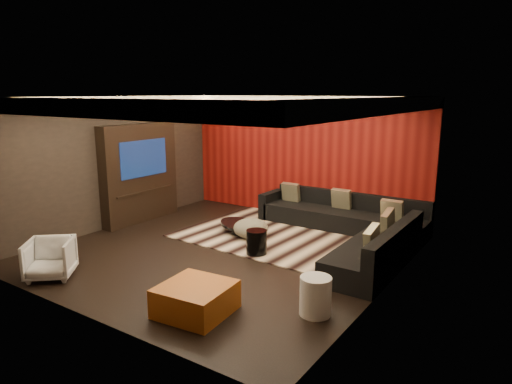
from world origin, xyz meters
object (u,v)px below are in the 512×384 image
Objects in this scene: white_side_table at (316,296)px; orange_ottoman at (196,299)px; coffee_table at (241,228)px; drum_stool at (257,242)px; sectional_sofa at (352,228)px; armchair at (50,259)px.

orange_ottoman is at bearing -147.88° from white_side_table.
coffee_table is 3.67m from white_side_table.
orange_ottoman is (0.57, -2.30, -0.04)m from drum_stool.
drum_stool is 0.12× the size of sectional_sofa.
coffee_table is at bearing 30.65° from armchair.
armchair reaches higher than white_side_table.
white_side_table is 1.59m from orange_ottoman.
sectional_sofa is at bearing 103.70° from white_side_table.
white_side_table is (2.85, -2.31, 0.14)m from coffee_table.
armchair reaches higher than drum_stool.
orange_ottoman is (-1.34, -0.84, -0.07)m from white_side_table.
coffee_table is 3.49m from orange_ottoman.
sectional_sofa reaches higher than orange_ottoman.
coffee_table is 0.33× the size of sectional_sofa.
sectional_sofa is at bearing 12.28° from armchair.
armchair is at bearing -128.37° from drum_stool.
white_side_table is 0.59× the size of orange_ottoman.
sectional_sofa is (-0.77, 3.14, 0.00)m from white_side_table.
orange_ottoman is at bearing -32.89° from armchair.
white_side_table reaches higher than orange_ottoman.
armchair is at bearing -171.99° from orange_ottoman.
coffee_table is at bearing -158.22° from sectional_sofa.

